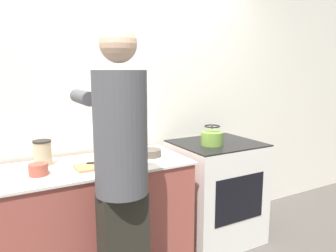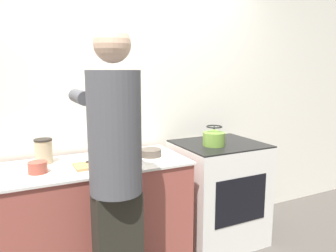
{
  "view_description": "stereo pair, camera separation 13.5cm",
  "coord_description": "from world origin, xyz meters",
  "px_view_note": "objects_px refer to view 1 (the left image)",
  "views": [
    {
      "loc": [
        -1.08,
        -1.96,
        1.58
      ],
      "look_at": [
        0.16,
        0.22,
        1.14
      ],
      "focal_mm": 35.0,
      "sensor_mm": 36.0,
      "label": 1
    },
    {
      "loc": [
        -0.96,
        -2.03,
        1.58
      ],
      "look_at": [
        0.16,
        0.22,
        1.14
      ],
      "focal_mm": 35.0,
      "sensor_mm": 36.0,
      "label": 2
    }
  ],
  "objects_px": {
    "kettle": "(212,137)",
    "canister_jar": "(43,153)",
    "person": "(121,169)",
    "bowl_prep": "(150,153)",
    "oven": "(216,191)",
    "cutting_board": "(103,165)",
    "knife": "(102,163)"
  },
  "relations": [
    {
      "from": "kettle",
      "to": "canister_jar",
      "type": "xyz_separation_m",
      "value": [
        -1.37,
        0.2,
        -0.01
      ]
    },
    {
      "from": "person",
      "to": "kettle",
      "type": "bearing_deg",
      "value": 25.41
    },
    {
      "from": "kettle",
      "to": "canister_jar",
      "type": "bearing_deg",
      "value": 171.52
    },
    {
      "from": "kettle",
      "to": "bowl_prep",
      "type": "xyz_separation_m",
      "value": [
        -0.58,
        0.04,
        -0.08
      ]
    },
    {
      "from": "oven",
      "to": "bowl_prep",
      "type": "height_order",
      "value": "bowl_prep"
    },
    {
      "from": "cutting_board",
      "to": "bowl_prep",
      "type": "bearing_deg",
      "value": 9.58
    },
    {
      "from": "canister_jar",
      "to": "knife",
      "type": "bearing_deg",
      "value": -32.05
    },
    {
      "from": "oven",
      "to": "knife",
      "type": "xyz_separation_m",
      "value": [
        -1.1,
        -0.08,
        0.45
      ]
    },
    {
      "from": "person",
      "to": "knife",
      "type": "height_order",
      "value": "person"
    },
    {
      "from": "person",
      "to": "bowl_prep",
      "type": "xyz_separation_m",
      "value": [
        0.46,
        0.53,
        -0.08
      ]
    },
    {
      "from": "cutting_board",
      "to": "bowl_prep",
      "type": "distance_m",
      "value": 0.42
    },
    {
      "from": "kettle",
      "to": "person",
      "type": "bearing_deg",
      "value": -154.59
    },
    {
      "from": "kettle",
      "to": "bowl_prep",
      "type": "bearing_deg",
      "value": 176.51
    },
    {
      "from": "cutting_board",
      "to": "knife",
      "type": "xyz_separation_m",
      "value": [
        0.0,
        0.01,
        0.01
      ]
    },
    {
      "from": "person",
      "to": "canister_jar",
      "type": "relative_size",
      "value": 9.94
    },
    {
      "from": "cutting_board",
      "to": "knife",
      "type": "relative_size",
      "value": 1.73
    },
    {
      "from": "oven",
      "to": "cutting_board",
      "type": "height_order",
      "value": "oven"
    },
    {
      "from": "oven",
      "to": "bowl_prep",
      "type": "distance_m",
      "value": 0.82
    },
    {
      "from": "cutting_board",
      "to": "oven",
      "type": "bearing_deg",
      "value": 4.68
    },
    {
      "from": "canister_jar",
      "to": "person",
      "type": "bearing_deg",
      "value": -64.91
    },
    {
      "from": "person",
      "to": "canister_jar",
      "type": "distance_m",
      "value": 0.77
    },
    {
      "from": "knife",
      "to": "person",
      "type": "bearing_deg",
      "value": -66.25
    },
    {
      "from": "oven",
      "to": "canister_jar",
      "type": "distance_m",
      "value": 1.56
    },
    {
      "from": "person",
      "to": "cutting_board",
      "type": "bearing_deg",
      "value": 85.18
    },
    {
      "from": "bowl_prep",
      "to": "person",
      "type": "bearing_deg",
      "value": -130.7
    },
    {
      "from": "person",
      "to": "kettle",
      "type": "height_order",
      "value": "person"
    },
    {
      "from": "knife",
      "to": "canister_jar",
      "type": "distance_m",
      "value": 0.44
    },
    {
      "from": "bowl_prep",
      "to": "cutting_board",
      "type": "bearing_deg",
      "value": -170.42
    },
    {
      "from": "knife",
      "to": "kettle",
      "type": "distance_m",
      "value": 1.0
    },
    {
      "from": "oven",
      "to": "person",
      "type": "relative_size",
      "value": 0.51
    },
    {
      "from": "kettle",
      "to": "knife",
      "type": "bearing_deg",
      "value": -178.51
    },
    {
      "from": "bowl_prep",
      "to": "oven",
      "type": "bearing_deg",
      "value": 1.64
    }
  ]
}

